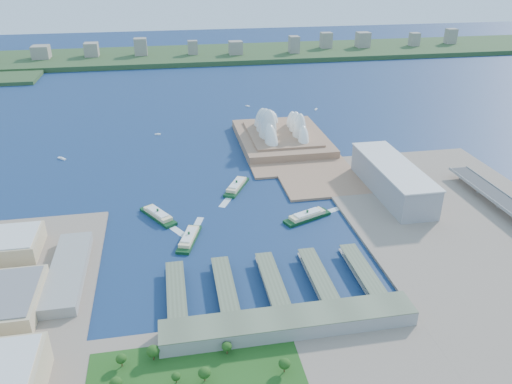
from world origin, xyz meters
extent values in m
plane|color=#0F2648|center=(0.00, 0.00, 0.00)|extent=(3000.00, 3000.00, 0.00)
cube|color=gray|center=(240.00, -50.00, 1.50)|extent=(240.00, 500.00, 3.00)
cube|color=#936B50|center=(107.50, 260.00, 1.50)|extent=(135.00, 220.00, 3.00)
cube|color=#2D4926|center=(0.00, 980.00, 6.00)|extent=(2200.00, 260.00, 12.00)
cube|color=gray|center=(195.00, 80.00, 20.50)|extent=(45.00, 155.00, 35.00)
cube|color=gray|center=(15.00, -135.00, 9.00)|extent=(200.00, 28.00, 12.00)
camera|label=1|loc=(-65.15, -427.62, 270.08)|focal=35.00mm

